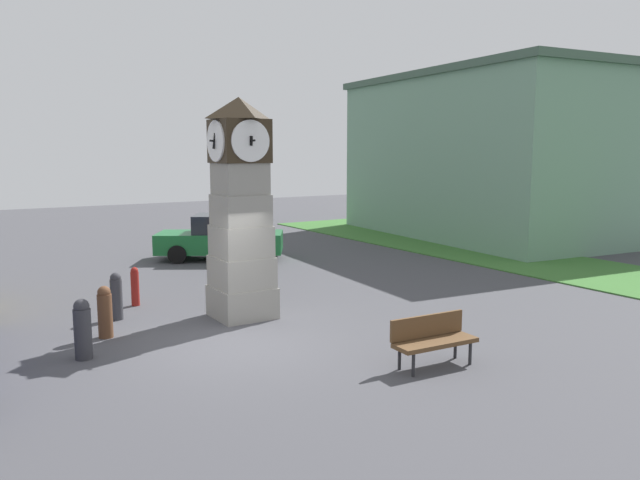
% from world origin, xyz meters
% --- Properties ---
extents(ground_plane, '(68.81, 68.81, 0.00)m').
position_xyz_m(ground_plane, '(0.00, 0.00, 0.00)').
color(ground_plane, '#424247').
extents(clock_tower, '(1.48, 1.44, 5.03)m').
position_xyz_m(clock_tower, '(-1.86, 0.94, 2.40)').
color(clock_tower, gray).
rests_on(clock_tower, ground_plane).
extents(bollard_near_tower, '(0.20, 0.20, 0.98)m').
position_xyz_m(bollard_near_tower, '(-4.25, -0.88, 0.50)').
color(bollard_near_tower, maroon).
rests_on(bollard_near_tower, ground_plane).
extents(bollard_mid_row, '(0.27, 0.27, 1.10)m').
position_xyz_m(bollard_mid_row, '(-3.17, -1.61, 0.56)').
color(bollard_mid_row, '#333338').
rests_on(bollard_mid_row, ground_plane).
extents(bollard_far_row, '(0.30, 0.30, 1.09)m').
position_xyz_m(bollard_far_row, '(-1.87, -2.17, 0.55)').
color(bollard_far_row, brown).
rests_on(bollard_far_row, ground_plane).
extents(bollard_end_row, '(0.32, 0.32, 1.14)m').
position_xyz_m(bollard_end_row, '(-0.71, -2.84, 0.58)').
color(bollard_end_row, '#333338').
rests_on(bollard_end_row, ground_plane).
extents(car_far_lot, '(3.76, 4.65, 1.61)m').
position_xyz_m(car_far_lot, '(-9.30, 3.67, 0.81)').
color(car_far_lot, '#19602D').
rests_on(car_far_lot, ground_plane).
extents(bench, '(0.62, 1.63, 0.90)m').
position_xyz_m(bench, '(3.01, 2.40, 0.52)').
color(bench, brown).
rests_on(bench, ground_plane).
extents(warehouse_blue_far, '(13.90, 11.01, 7.21)m').
position_xyz_m(warehouse_blue_far, '(-8.81, 17.49, 3.61)').
color(warehouse_blue_far, gray).
rests_on(warehouse_blue_far, ground_plane).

